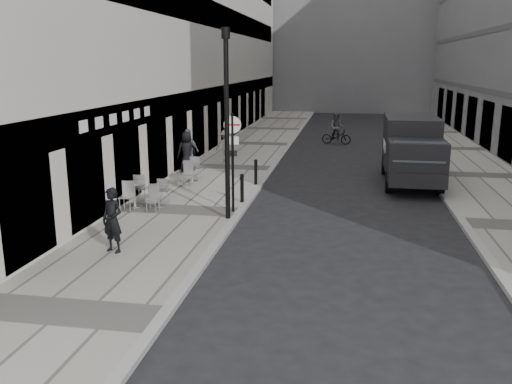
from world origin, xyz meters
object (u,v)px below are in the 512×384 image
Objects in this scene: sign_post at (233,149)px; cyclist at (336,132)px; walking_man at (112,220)px; lamppost at (227,116)px; panel_van at (412,147)px.

cyclist is (2.93, 16.54, -1.43)m from sign_post.
walking_man is 4.99m from sign_post.
lamppost reaches higher than cyclist.
panel_van reaches higher than cyclist.
walking_man is at bearing -124.64° from sign_post.
cyclist is at bearing 72.63° from sign_post.
sign_post is at bearing -134.85° from panel_van.
walking_man is 0.88× the size of cyclist.
lamppost reaches higher than panel_van.
cyclist is at bearing 80.40° from lamppost.
lamppost is at bearing -131.30° from panel_van.
panel_van is at bearing 47.66° from lamppost.
lamppost is 17.77m from cyclist.
walking_man is 21.47m from cyclist.
panel_van is at bearing 36.79° from sign_post.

